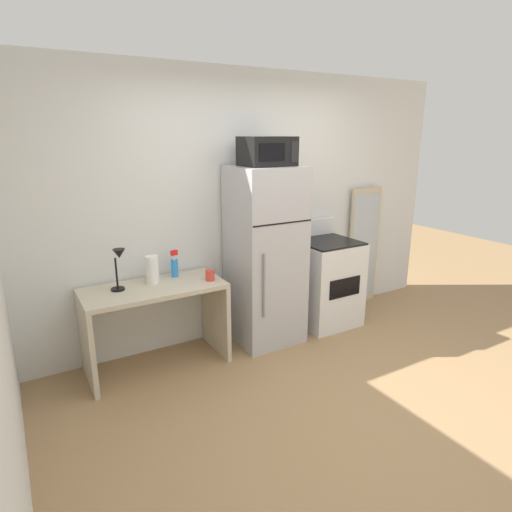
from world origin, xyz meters
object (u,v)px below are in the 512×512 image
object	(u,v)px
oven_range	(326,282)
leaning_mirror	(363,246)
desk	(155,311)
coffee_mug	(210,275)
desk_lamp	(119,262)
spray_bottle	(174,266)
paper_towel_roll	(152,270)
microwave	(267,151)
refrigerator	(265,256)

from	to	relation	value
oven_range	leaning_mirror	world-z (taller)	leaning_mirror
desk	coffee_mug	distance (m)	0.56
leaning_mirror	desk	bearing A→B (deg)	-174.87
desk	leaning_mirror	xyz separation A→B (m)	(2.65, 0.24, 0.17)
desk_lamp	spray_bottle	world-z (taller)	desk_lamp
desk	coffee_mug	xyz separation A→B (m)	(0.48, -0.11, 0.27)
spray_bottle	coffee_mug	size ratio (longest dim) A/B	2.62
leaning_mirror	paper_towel_roll	bearing A→B (deg)	-176.75
microwave	paper_towel_roll	bearing A→B (deg)	173.32
desk_lamp	microwave	bearing A→B (deg)	-3.28
oven_range	refrigerator	bearing A→B (deg)	179.94
paper_towel_roll	leaning_mirror	xyz separation A→B (m)	(2.62, 0.15, -0.17)
desk_lamp	oven_range	distance (m)	2.20
desk	refrigerator	world-z (taller)	refrigerator
desk_lamp	coffee_mug	world-z (taller)	desk_lamp
desk_lamp	paper_towel_roll	size ratio (longest dim) A/B	1.47
spray_bottle	coffee_mug	bearing A→B (deg)	-48.33
desk_lamp	paper_towel_roll	distance (m)	0.31
desk_lamp	leaning_mirror	size ratio (longest dim) A/B	0.25
refrigerator	leaning_mirror	bearing A→B (deg)	9.39
refrigerator	paper_towel_roll	bearing A→B (deg)	174.42
desk_lamp	coffee_mug	xyz separation A→B (m)	(0.74, -0.15, -0.19)
desk	paper_towel_roll	size ratio (longest dim) A/B	4.97
desk	desk_lamp	bearing A→B (deg)	171.07
coffee_mug	microwave	distance (m)	1.23
spray_bottle	microwave	size ratio (longest dim) A/B	0.54
spray_bottle	oven_range	bearing A→B (deg)	-6.05
spray_bottle	oven_range	size ratio (longest dim) A/B	0.23
paper_towel_roll	refrigerator	distance (m)	1.09
paper_towel_roll	microwave	xyz separation A→B (m)	(1.08, -0.13, 0.98)
desk	refrigerator	distance (m)	1.16
desk	oven_range	distance (m)	1.88
microwave	desk_lamp	bearing A→B (deg)	176.72
paper_towel_roll	leaning_mirror	distance (m)	2.63
coffee_mug	refrigerator	xyz separation A→B (m)	(0.63, 0.09, 0.06)
paper_towel_roll	refrigerator	bearing A→B (deg)	-5.58
microwave	oven_range	distance (m)	1.58
microwave	oven_range	world-z (taller)	microwave
refrigerator	leaning_mirror	distance (m)	1.57
desk_lamp	oven_range	world-z (taller)	desk_lamp
paper_towel_roll	microwave	distance (m)	1.46
leaning_mirror	oven_range	bearing A→B (deg)	-161.74
microwave	leaning_mirror	bearing A→B (deg)	10.16
desk_lamp	oven_range	size ratio (longest dim) A/B	0.32
desk	spray_bottle	world-z (taller)	spray_bottle
coffee_mug	microwave	bearing A→B (deg)	6.15
leaning_mirror	coffee_mug	bearing A→B (deg)	-171.00
desk_lamp	paper_towel_roll	world-z (taller)	desk_lamp
refrigerator	coffee_mug	bearing A→B (deg)	-171.95
desk_lamp	spray_bottle	size ratio (longest dim) A/B	1.42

